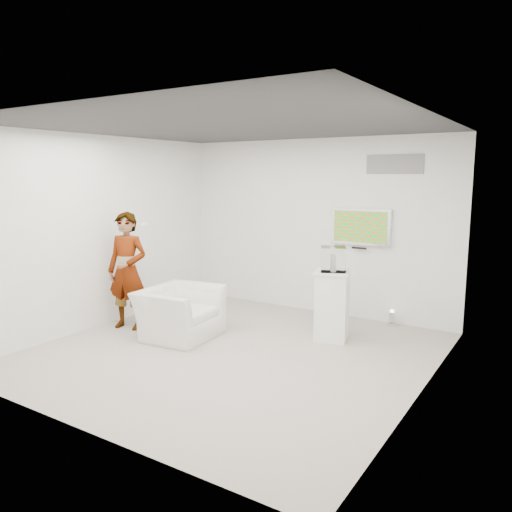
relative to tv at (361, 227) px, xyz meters
name	(u,v)px	position (x,y,z in m)	size (l,w,h in m)	color
room	(232,243)	(-0.85, -2.45, -0.05)	(5.01, 5.01, 3.00)	#A29C94
tv	(361,227)	(0.00, 0.00, 0.00)	(1.00, 0.08, 0.60)	silver
logo_decal	(395,164)	(0.50, 0.04, 1.00)	(0.90, 0.02, 0.30)	slate
person	(127,271)	(-2.86, -2.43, -0.64)	(0.67, 0.44, 1.83)	silver
armchair	(180,312)	(-1.90, -2.33, -1.18)	(1.13, 0.99, 0.74)	silver
pedestal	(332,305)	(0.07, -1.24, -1.04)	(0.50, 0.50, 1.02)	white
floor_uplight	(392,318)	(0.60, -0.09, -1.43)	(0.16, 0.16, 0.25)	silver
vitrine	(333,259)	(0.07, -1.24, -0.35)	(0.35, 0.35, 0.35)	white
console	(333,263)	(0.07, -1.24, -0.41)	(0.06, 0.18, 0.24)	white
wii_remote	(145,224)	(-2.65, -2.22, 0.09)	(0.04, 0.15, 0.04)	white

